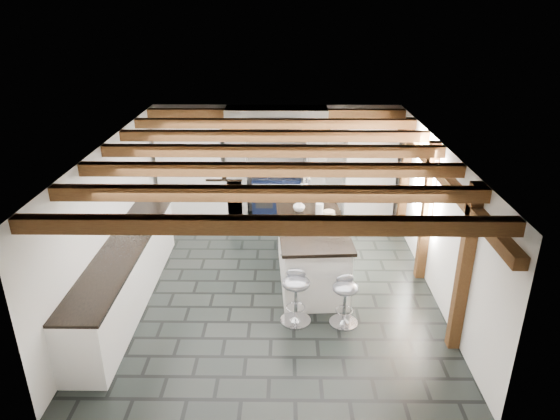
{
  "coord_description": "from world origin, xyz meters",
  "views": [
    {
      "loc": [
        0.19,
        -7.05,
        4.26
      ],
      "look_at": [
        0.1,
        0.4,
        1.1
      ],
      "focal_mm": 32.0,
      "sensor_mm": 36.0,
      "label": 1
    }
  ],
  "objects_px": {
    "range_cooker": "(277,195)",
    "bar_stool_far": "(296,291)",
    "kitchen_island": "(311,252)",
    "bar_stool_near": "(345,295)"
  },
  "relations": [
    {
      "from": "range_cooker",
      "to": "bar_stool_far",
      "type": "height_order",
      "value": "range_cooker"
    },
    {
      "from": "bar_stool_near",
      "to": "kitchen_island",
      "type": "bearing_deg",
      "value": 98.18
    },
    {
      "from": "range_cooker",
      "to": "bar_stool_far",
      "type": "bearing_deg",
      "value": -84.79
    },
    {
      "from": "range_cooker",
      "to": "bar_stool_near",
      "type": "xyz_separation_m",
      "value": [
        1.02,
        -3.8,
        0.0
      ]
    },
    {
      "from": "range_cooker",
      "to": "bar_stool_near",
      "type": "relative_size",
      "value": 1.33
    },
    {
      "from": "kitchen_island",
      "to": "bar_stool_near",
      "type": "xyz_separation_m",
      "value": [
        0.41,
        -1.2,
        -0.05
      ]
    },
    {
      "from": "range_cooker",
      "to": "bar_stool_near",
      "type": "height_order",
      "value": "range_cooker"
    },
    {
      "from": "range_cooker",
      "to": "kitchen_island",
      "type": "height_order",
      "value": "kitchen_island"
    },
    {
      "from": "range_cooker",
      "to": "kitchen_island",
      "type": "xyz_separation_m",
      "value": [
        0.61,
        -2.61,
        0.05
      ]
    },
    {
      "from": "bar_stool_near",
      "to": "range_cooker",
      "type": "bearing_deg",
      "value": 94.13
    }
  ]
}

